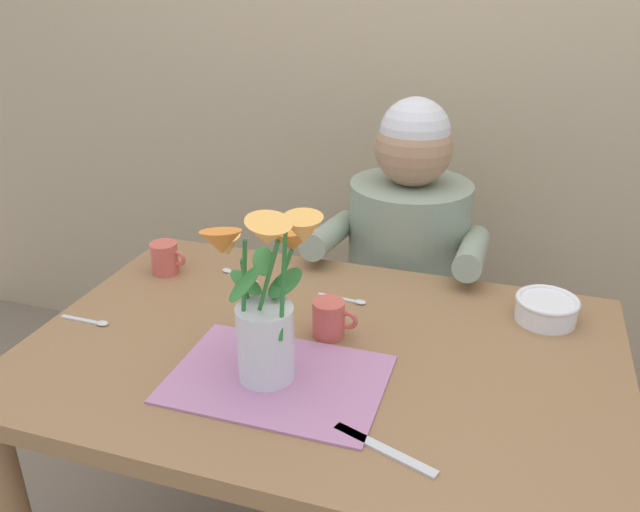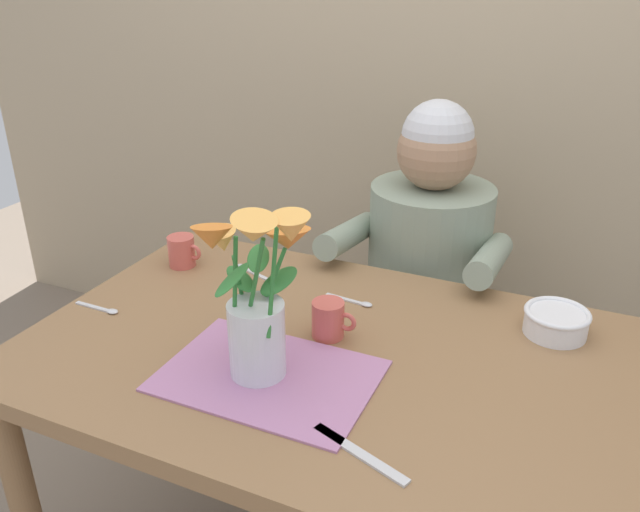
{
  "view_description": "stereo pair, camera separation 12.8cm",
  "coord_description": "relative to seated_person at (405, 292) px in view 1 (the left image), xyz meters",
  "views": [
    {
      "loc": [
        0.34,
        -1.05,
        1.46
      ],
      "look_at": [
        -0.02,
        0.05,
        0.92
      ],
      "focal_mm": 35.86,
      "sensor_mm": 36.0,
      "label": 1
    },
    {
      "loc": [
        0.46,
        -1.01,
        1.46
      ],
      "look_at": [
        -0.02,
        0.05,
        0.92
      ],
      "focal_mm": 35.86,
      "sensor_mm": 36.0,
      "label": 2
    }
  ],
  "objects": [
    {
      "name": "wood_panel_backdrop",
      "position": [
        -0.06,
        0.43,
        0.69
      ],
      "size": [
        4.0,
        0.1,
        2.5
      ],
      "primitive_type": "cube",
      "color": "tan",
      "rests_on": "ground_plane"
    },
    {
      "name": "ceramic_bowl",
      "position": [
        0.37,
        -0.36,
        0.21
      ],
      "size": [
        0.14,
        0.14,
        0.06
      ],
      "color": "white",
      "rests_on": "dining_table"
    },
    {
      "name": "seated_person",
      "position": [
        0.0,
        0.0,
        0.0
      ],
      "size": [
        0.45,
        0.47,
        1.14
      ],
      "rotation": [
        0.0,
        0.0,
        0.0
      ],
      "color": "#4C4C56",
      "rests_on": "ground_plane"
    },
    {
      "name": "spoon_1",
      "position": [
        -0.57,
        -0.68,
        0.18
      ],
      "size": [
        0.12,
        0.02,
        0.01
      ],
      "color": "silver",
      "rests_on": "dining_table"
    },
    {
      "name": "coffee_cup",
      "position": [
        -0.54,
        -0.41,
        0.22
      ],
      "size": [
        0.09,
        0.07,
        0.08
      ],
      "color": "#CC564C",
      "rests_on": "dining_table"
    },
    {
      "name": "dining_table",
      "position": [
        -0.06,
        -0.62,
        0.08
      ],
      "size": [
        1.2,
        0.8,
        0.74
      ],
      "color": "olive",
      "rests_on": "ground_plane"
    },
    {
      "name": "flower_vase",
      "position": [
        -0.12,
        -0.75,
        0.34
      ],
      "size": [
        0.23,
        0.26,
        0.35
      ],
      "color": "silver",
      "rests_on": "dining_table"
    },
    {
      "name": "spoon_2",
      "position": [
        -0.37,
        -0.37,
        0.18
      ],
      "size": [
        0.12,
        0.05,
        0.01
      ],
      "color": "silver",
      "rests_on": "dining_table"
    },
    {
      "name": "tea_cup",
      "position": [
        -0.06,
        -0.57,
        0.22
      ],
      "size": [
        0.09,
        0.07,
        0.08
      ],
      "color": "#CC564C",
      "rests_on": "dining_table"
    },
    {
      "name": "striped_placemat",
      "position": [
        -0.11,
        -0.75,
        0.18
      ],
      "size": [
        0.4,
        0.28,
        0.0
      ],
      "primitive_type": "cube",
      "color": "#B275A3",
      "rests_on": "dining_table"
    },
    {
      "name": "dinner_knife",
      "position": [
        0.13,
        -0.87,
        0.18
      ],
      "size": [
        0.19,
        0.08,
        0.0
      ],
      "primitive_type": "cube",
      "rotation": [
        0.0,
        0.0,
        -0.34
      ],
      "color": "silver",
      "rests_on": "dining_table"
    },
    {
      "name": "spoon_0",
      "position": [
        -0.06,
        -0.41,
        0.18
      ],
      "size": [
        0.12,
        0.03,
        0.01
      ],
      "color": "silver",
      "rests_on": "dining_table"
    }
  ]
}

